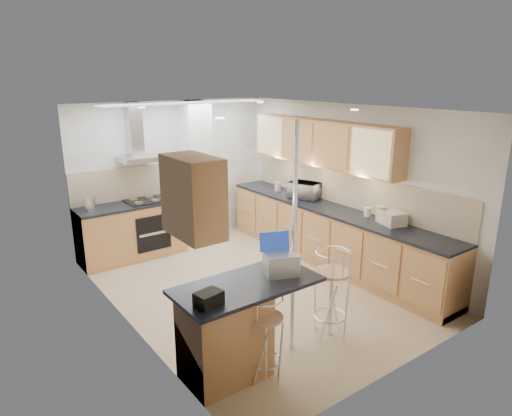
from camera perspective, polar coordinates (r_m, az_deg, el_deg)
ground at (r=6.61m, az=-0.30°, el=-9.85°), size 4.80×4.80×0.00m
room_shell at (r=6.57m, az=0.06°, el=4.26°), size 3.64×4.84×2.51m
right_counter at (r=7.34m, az=9.25°, el=-3.44°), size 0.63×4.40×0.92m
back_counter at (r=7.75m, az=-15.27°, el=-2.73°), size 1.70×0.63×0.92m
peninsula at (r=4.77m, az=-1.08°, el=-14.45°), size 1.47×0.72×0.94m
microwave at (r=7.67m, az=6.08°, el=2.20°), size 0.49×0.58×0.27m
laptop at (r=4.70m, az=3.14°, el=-7.00°), size 0.40×0.35×0.23m
bag at (r=4.14m, az=-5.95°, el=-11.19°), size 0.26×0.21×0.13m
bar_stool_near at (r=4.62m, az=1.18°, el=-15.95°), size 0.43×0.43×0.90m
bar_stool_end at (r=5.35m, az=9.38°, el=-10.48°), size 0.49×0.49×1.04m
jar_a at (r=7.88m, az=5.85°, el=2.23°), size 0.14×0.14×0.18m
jar_b at (r=8.16m, az=2.73°, el=2.72°), size 0.13×0.13×0.16m
jar_c at (r=6.66m, az=15.35°, el=-0.71°), size 0.15×0.15×0.22m
jar_d at (r=6.87m, az=13.78°, el=-0.47°), size 0.13×0.13×0.13m
bread_bin at (r=6.59m, az=16.62°, el=-1.18°), size 0.36×0.41×0.18m
kettle at (r=7.38m, az=-20.08°, el=0.57°), size 0.16×0.16×0.24m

